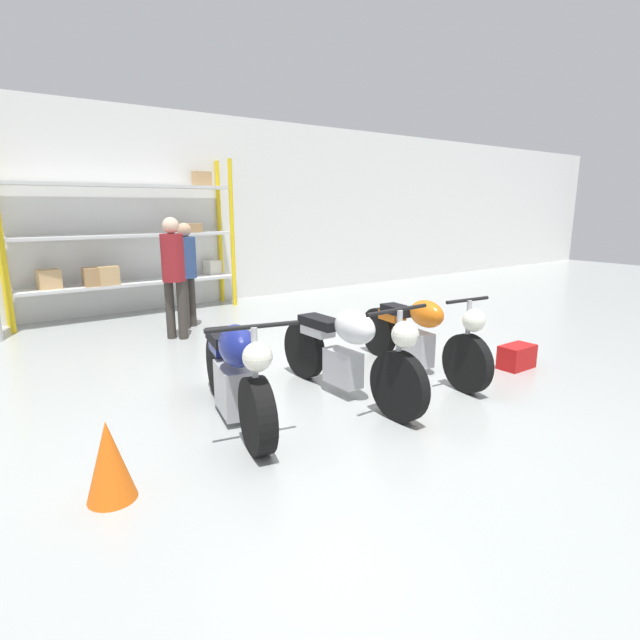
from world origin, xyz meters
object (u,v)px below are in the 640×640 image
object	(u,v)px
person_near_rack	(173,268)
traffic_cone	(109,461)
person_browsing	(186,267)
toolbox	(517,357)
motorcycle_orange	(420,335)
motorcycle_white	(348,351)
motorcycle_blue	(236,373)
shelving_rack	(129,241)

from	to	relation	value
person_near_rack	traffic_cone	xyz separation A→B (m)	(-1.85, -3.73, -0.75)
person_browsing	toolbox	size ratio (longest dim) A/B	3.73
person_browsing	traffic_cone	size ratio (longest dim) A/B	2.99
motorcycle_orange	traffic_cone	distance (m)	3.62
motorcycle_white	traffic_cone	bearing A→B (deg)	-79.55
person_browsing	toolbox	world-z (taller)	person_browsing
motorcycle_blue	person_near_rack	world-z (taller)	person_near_rack
toolbox	traffic_cone	bearing A→B (deg)	-179.84
person_near_rack	motorcycle_blue	bearing A→B (deg)	33.02
motorcycle_white	person_near_rack	size ratio (longest dim) A/B	1.21
person_near_rack	toolbox	world-z (taller)	person_near_rack
person_near_rack	traffic_cone	world-z (taller)	person_near_rack
motorcycle_orange	traffic_cone	size ratio (longest dim) A/B	3.90
motorcycle_orange	person_near_rack	bearing A→B (deg)	-144.81
toolbox	traffic_cone	distance (m)	4.61
shelving_rack	toolbox	distance (m)	6.51
shelving_rack	motorcycle_orange	size ratio (longest dim) A/B	1.77
person_near_rack	traffic_cone	distance (m)	4.23
motorcycle_orange	toolbox	world-z (taller)	motorcycle_orange
shelving_rack	traffic_cone	world-z (taller)	shelving_rack
motorcycle_white	motorcycle_blue	bearing A→B (deg)	-98.97
person_browsing	person_near_rack	xyz separation A→B (m)	(-0.41, -0.57, 0.07)
motorcycle_white	traffic_cone	world-z (taller)	motorcycle_white
motorcycle_blue	motorcycle_white	xyz separation A→B (m)	(1.16, -0.17, 0.04)
motorcycle_blue	person_near_rack	xyz separation A→B (m)	(0.61, 3.09, 0.59)
toolbox	person_near_rack	bearing A→B (deg)	126.57
traffic_cone	person_near_rack	bearing A→B (deg)	63.63
person_browsing	person_near_rack	bearing A→B (deg)	109.71
shelving_rack	person_near_rack	distance (m)	2.07
motorcycle_orange	motorcycle_white	bearing A→B (deg)	-77.62
toolbox	traffic_cone	world-z (taller)	traffic_cone
motorcycle_blue	person_browsing	xyz separation A→B (m)	(1.02, 3.66, 0.52)
motorcycle_white	person_near_rack	bearing A→B (deg)	-171.27
motorcycle_blue	traffic_cone	distance (m)	1.41
person_near_rack	motorcycle_orange	bearing A→B (deg)	72.79
motorcycle_blue	toolbox	bearing A→B (deg)	92.16
motorcycle_blue	toolbox	size ratio (longest dim) A/B	4.44
shelving_rack	person_browsing	distance (m)	1.58
person_browsing	traffic_cone	xyz separation A→B (m)	(-2.26, -4.30, -0.69)
motorcycle_white	person_near_rack	distance (m)	3.35
motorcycle_white	person_browsing	distance (m)	3.86
motorcycle_white	traffic_cone	size ratio (longest dim) A/B	3.84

